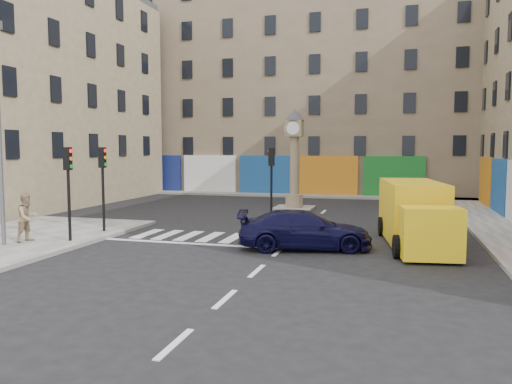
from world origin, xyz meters
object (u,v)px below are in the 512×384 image
at_px(traffic_light_left_far, 103,175).
at_px(navy_sedan, 304,230).
at_px(traffic_light_island, 271,172).
at_px(traffic_light_left_near, 68,178).
at_px(pedestrian_tan, 27,217).
at_px(clock_pillar, 294,152).
at_px(yellow_van, 415,214).

height_order(traffic_light_left_far, navy_sedan, traffic_light_left_far).
distance_m(traffic_light_island, navy_sedan, 7.04).
bearing_deg(navy_sedan, traffic_light_left_near, 86.51).
distance_m(traffic_light_left_far, navy_sedan, 9.34).
height_order(traffic_light_island, pedestrian_tan, traffic_light_island).
bearing_deg(traffic_light_left_near, pedestrian_tan, -158.75).
height_order(clock_pillar, navy_sedan, clock_pillar).
bearing_deg(traffic_light_left_far, traffic_light_island, 40.60).
bearing_deg(pedestrian_tan, yellow_van, -64.03).
xyz_separation_m(traffic_light_left_far, clock_pillar, (6.30, 11.40, 0.93)).
height_order(traffic_light_island, clock_pillar, clock_pillar).
bearing_deg(navy_sedan, clock_pillar, -0.55).
xyz_separation_m(traffic_light_left_far, pedestrian_tan, (-1.49, -2.98, -1.52)).
bearing_deg(traffic_light_left_near, yellow_van, 15.26).
bearing_deg(traffic_light_island, navy_sedan, -65.53).
bearing_deg(clock_pillar, traffic_light_left_far, -118.94).
bearing_deg(pedestrian_tan, navy_sedan, -68.21).
relative_size(traffic_light_left_near, traffic_light_island, 1.00).
distance_m(traffic_light_island, pedestrian_tan, 11.54).
distance_m(clock_pillar, yellow_van, 12.51).
bearing_deg(clock_pillar, traffic_light_left_near, -114.55).
relative_size(traffic_light_left_near, clock_pillar, 0.61).
height_order(traffic_light_left_far, yellow_van, traffic_light_left_far).
relative_size(clock_pillar, navy_sedan, 1.21).
relative_size(traffic_light_left_far, clock_pillar, 0.61).
xyz_separation_m(yellow_van, pedestrian_tan, (-14.65, -4.17, -0.12)).
xyz_separation_m(traffic_light_left_near, navy_sedan, (9.11, 1.62, -1.89)).
relative_size(navy_sedan, yellow_van, 0.72).
xyz_separation_m(navy_sedan, yellow_van, (4.04, 1.97, 0.49)).
distance_m(traffic_light_island, clock_pillar, 6.07).
relative_size(traffic_light_island, clock_pillar, 0.61).
distance_m(traffic_light_left_near, clock_pillar, 15.19).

